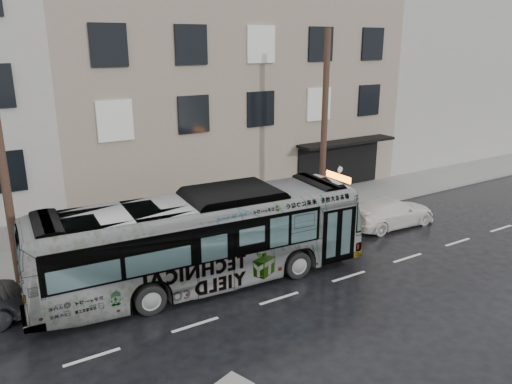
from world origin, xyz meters
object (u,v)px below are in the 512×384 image
(utility_pole_rear, at_px, (2,161))
(sign_post, at_px, (338,188))
(white_sedan, at_px, (390,212))
(bus, at_px, (203,239))
(utility_pole_front, at_px, (324,126))

(utility_pole_rear, xyz_separation_m, sign_post, (15.10, 0.00, -3.30))
(sign_post, xyz_separation_m, white_sedan, (0.96, -2.70, -0.67))
(bus, bearing_deg, utility_pole_front, -63.66)
(utility_pole_rear, xyz_separation_m, bus, (5.81, -3.35, -2.93))
(bus, bearing_deg, white_sedan, -82.31)
(utility_pole_rear, distance_m, sign_post, 15.46)
(utility_pole_front, height_order, utility_pole_rear, same)
(utility_pole_front, distance_m, bus, 9.32)
(utility_pole_front, bearing_deg, bus, -157.75)
(sign_post, bearing_deg, white_sedan, -70.53)
(sign_post, xyz_separation_m, bus, (-9.29, -3.35, 0.37))
(sign_post, distance_m, white_sedan, 2.94)
(sign_post, distance_m, bus, 9.88)
(utility_pole_rear, distance_m, bus, 7.32)
(sign_post, relative_size, white_sedan, 0.51)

